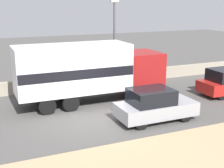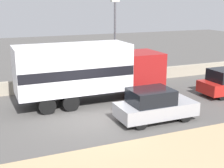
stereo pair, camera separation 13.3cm
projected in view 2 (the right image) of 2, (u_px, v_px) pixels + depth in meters
The scene contains 6 objects.
ground_plane at pixel (96, 121), 15.60m from camera, with size 80.00×80.00×0.00m, color #514F4C.
stone_wall_backdrop at pixel (64, 83), 21.19m from camera, with size 60.00×0.35×0.85m.
street_lamp at pixel (115, 36), 21.19m from camera, with size 0.56×0.28×5.96m.
box_truck at pixel (88, 70), 17.98m from camera, with size 8.65×2.47×3.47m.
car_hatchback at pixel (154, 105), 15.45m from camera, with size 4.00×1.78×1.65m.
pedestrian at pixel (141, 71), 22.65m from camera, with size 0.37×0.37×1.72m.
Camera 2 is at (-4.92, -13.77, 5.79)m, focal length 50.00 mm.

